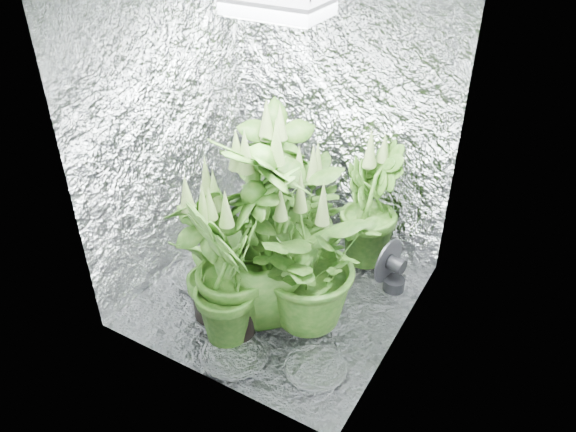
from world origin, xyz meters
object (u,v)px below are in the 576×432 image
at_px(plant_c, 370,206).
at_px(plant_a, 301,208).
at_px(plant_d, 263,233).
at_px(plant_e, 302,260).
at_px(plant_g, 230,272).
at_px(plant_f, 211,252).
at_px(circulation_fan, 392,269).
at_px(grow_lamp, 277,7).
at_px(plant_b, 279,180).

bearing_deg(plant_c, plant_a, -151.20).
relative_size(plant_d, plant_e, 1.28).
distance_m(plant_e, plant_g, 0.43).
height_order(plant_a, plant_g, plant_g).
relative_size(plant_d, plant_f, 1.22).
relative_size(plant_c, plant_g, 0.93).
xyz_separation_m(plant_f, circulation_fan, (0.85, 0.79, -0.33)).
relative_size(grow_lamp, plant_g, 0.48).
xyz_separation_m(plant_d, plant_f, (-0.25, -0.18, -0.11)).
bearing_deg(plant_d, grow_lamp, 86.89).
bearing_deg(plant_b, plant_e, -50.00).
distance_m(plant_a, plant_e, 0.65).
height_order(plant_a, plant_d, plant_d).
height_order(grow_lamp, plant_f, grow_lamp).
bearing_deg(circulation_fan, plant_b, -173.98).
relative_size(plant_b, plant_g, 1.09).
relative_size(plant_f, circulation_fan, 2.89).
distance_m(grow_lamp, plant_d, 1.24).
bearing_deg(plant_b, plant_c, 10.37).
distance_m(plant_a, plant_d, 0.62).
xyz_separation_m(plant_b, circulation_fan, (0.92, -0.09, -0.36)).
bearing_deg(circulation_fan, plant_c, 153.57).
bearing_deg(plant_d, plant_e, 6.69).
relative_size(plant_a, plant_e, 0.90).
height_order(plant_f, plant_g, plant_f).
distance_m(plant_d, plant_g, 0.31).
distance_m(plant_b, plant_f, 0.88).
height_order(plant_b, plant_d, plant_d).
xyz_separation_m(plant_b, plant_e, (0.56, -0.67, -0.04)).
xyz_separation_m(plant_c, plant_e, (-0.09, -0.79, 0.03)).
bearing_deg(plant_a, plant_c, 28.80).
height_order(plant_c, plant_d, plant_d).
xyz_separation_m(plant_a, plant_e, (0.32, -0.56, 0.05)).
height_order(plant_b, plant_f, plant_b).
distance_m(grow_lamp, plant_b, 1.45).
bearing_deg(plant_d, plant_b, 114.09).
relative_size(plant_c, plant_e, 0.97).
bearing_deg(plant_c, plant_d, -112.62).
bearing_deg(plant_g, circulation_fan, 54.24).
height_order(plant_b, plant_g, plant_b).
relative_size(plant_a, circulation_fan, 2.46).
xyz_separation_m(plant_a, circulation_fan, (0.68, 0.02, -0.27)).
relative_size(plant_b, plant_d, 0.89).
bearing_deg(plant_a, plant_b, 155.80).
relative_size(plant_a, plant_b, 0.79).
xyz_separation_m(grow_lamp, plant_d, (-0.01, -0.17, -1.23)).
bearing_deg(plant_d, plant_f, -143.75).
distance_m(plant_c, plant_f, 1.16).
relative_size(plant_e, plant_f, 0.95).
xyz_separation_m(grow_lamp, circulation_fan, (0.60, 0.43, -1.67)).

